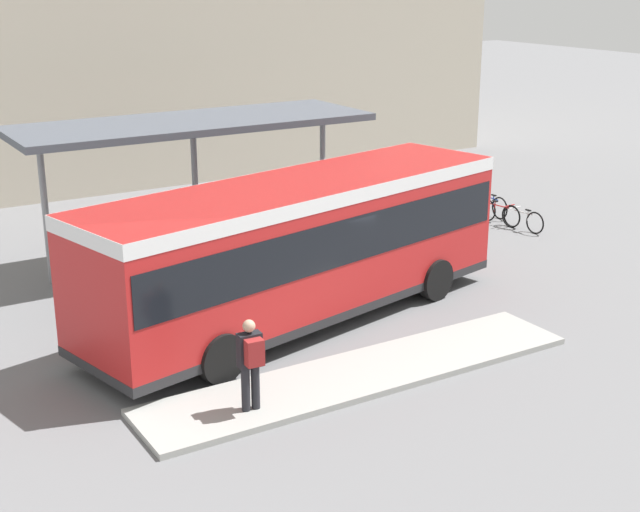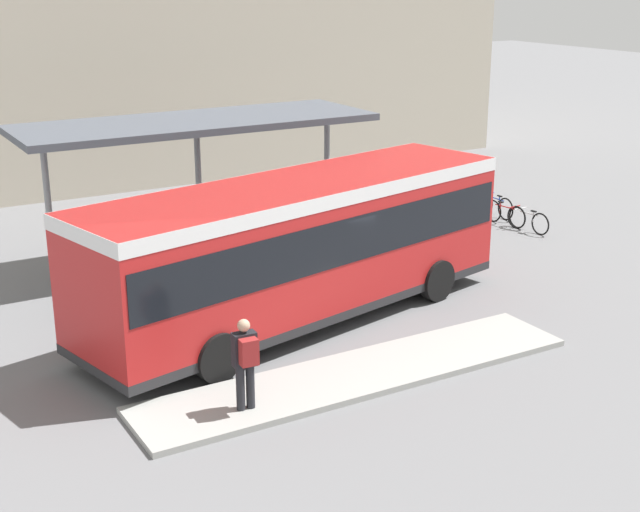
% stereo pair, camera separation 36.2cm
% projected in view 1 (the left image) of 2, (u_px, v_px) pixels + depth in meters
% --- Properties ---
extents(ground_plane, '(120.00, 120.00, 0.00)m').
position_uv_depth(ground_plane, '(300.00, 320.00, 19.68)').
color(ground_plane, slate).
extents(curb_island, '(8.89, 1.80, 0.12)m').
position_uv_depth(curb_island, '(362.00, 374.00, 16.94)').
color(curb_island, '#9E9E99').
rests_on(curb_island, ground_plane).
extents(city_bus, '(10.58, 4.81, 3.13)m').
position_uv_depth(city_bus, '(300.00, 241.00, 19.12)').
color(city_bus, red).
rests_on(city_bus, ground_plane).
extents(pedestrian_waiting, '(0.42, 0.44, 1.66)m').
position_uv_depth(pedestrian_waiting, '(251.00, 360.00, 15.12)').
color(pedestrian_waiting, '#232328').
rests_on(pedestrian_waiting, curb_island).
extents(bicycle_white, '(0.48, 1.56, 0.67)m').
position_uv_depth(bicycle_white, '(523.00, 219.00, 26.39)').
color(bicycle_white, black).
rests_on(bicycle_white, ground_plane).
extents(bicycle_red, '(0.48, 1.64, 0.71)m').
position_uv_depth(bicycle_red, '(499.00, 213.00, 27.03)').
color(bicycle_red, black).
rests_on(bicycle_red, ground_plane).
extents(bicycle_blue, '(0.48, 1.66, 0.72)m').
position_uv_depth(bicycle_blue, '(490.00, 204.00, 27.97)').
color(bicycle_blue, black).
rests_on(bicycle_blue, ground_plane).
extents(station_shelter, '(9.24, 3.21, 3.73)m').
position_uv_depth(station_shelter, '(193.00, 126.00, 22.89)').
color(station_shelter, '#4C515B').
rests_on(station_shelter, ground_plane).
extents(potted_planter_near_shelter, '(0.94, 0.94, 1.43)m').
position_uv_depth(potted_planter_near_shelter, '(125.00, 273.00, 20.45)').
color(potted_planter_near_shelter, slate).
rests_on(potted_planter_near_shelter, ground_plane).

